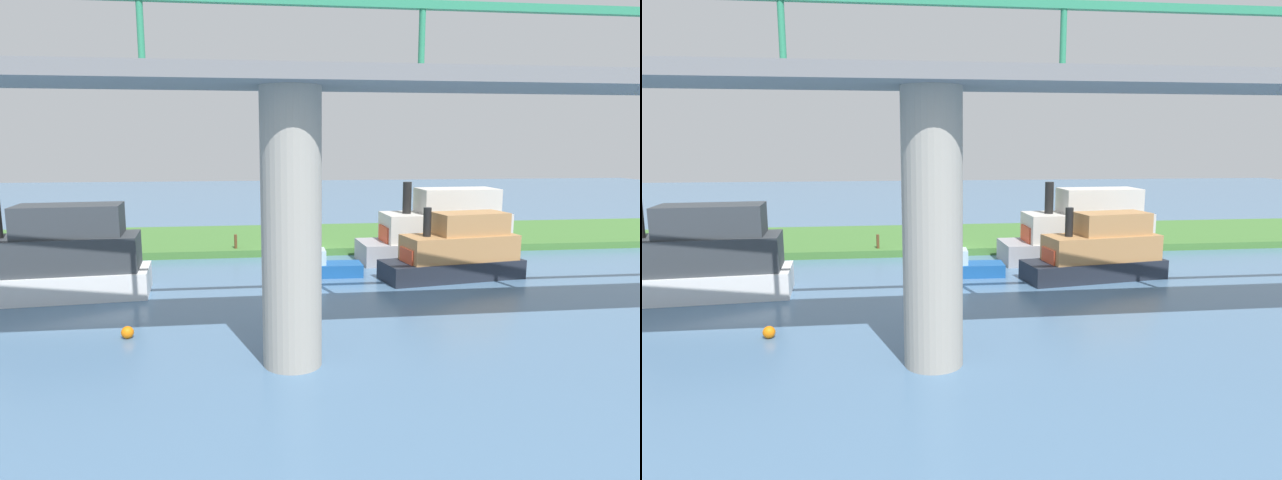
% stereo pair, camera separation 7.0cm
% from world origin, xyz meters
% --- Properties ---
extents(ground_plane, '(160.00, 160.00, 0.00)m').
position_xyz_m(ground_plane, '(0.00, 0.00, 0.00)').
color(ground_plane, '#4C7093').
extents(grassy_bank, '(80.00, 12.00, 0.50)m').
position_xyz_m(grassy_bank, '(0.00, -6.00, 0.25)').
color(grassy_bank, '#427533').
rests_on(grassy_bank, ground).
extents(bridge_pylon, '(2.07, 2.07, 9.59)m').
position_xyz_m(bridge_pylon, '(2.34, 18.99, 4.79)').
color(bridge_pylon, '#9E998E').
rests_on(bridge_pylon, ground).
extents(bridge_span, '(70.27, 4.30, 3.25)m').
position_xyz_m(bridge_span, '(2.34, 18.97, 10.08)').
color(bridge_span, slate).
rests_on(bridge_span, bridge_pylon).
extents(person_on_bank, '(0.51, 0.51, 1.39)m').
position_xyz_m(person_on_bank, '(-0.15, -1.39, 1.20)').
color(person_on_bank, '#2D334C').
rests_on(person_on_bank, grassy_bank).
extents(mooring_post, '(0.20, 0.20, 0.98)m').
position_xyz_m(mooring_post, '(4.76, -0.92, 0.99)').
color(mooring_post, brown).
rests_on(mooring_post, grassy_bank).
extents(houseboat_blue, '(10.40, 3.80, 5.26)m').
position_xyz_m(houseboat_blue, '(-8.88, 2.40, 1.95)').
color(houseboat_blue, '#99999E').
rests_on(houseboat_blue, ground).
extents(motorboat_red, '(8.51, 3.99, 4.18)m').
position_xyz_m(motorboat_red, '(-8.06, 7.38, 1.55)').
color(motorboat_red, '#1E232D').
rests_on(motorboat_red, ground).
extents(riverboat_paddlewheel, '(10.36, 4.28, 5.16)m').
position_xyz_m(riverboat_paddlewheel, '(13.71, 8.78, 1.91)').
color(riverboat_paddlewheel, white).
rests_on(riverboat_paddlewheel, ground).
extents(skiff_small, '(4.82, 1.83, 1.59)m').
position_xyz_m(skiff_small, '(-0.23, 5.84, 0.57)').
color(skiff_small, '#195199').
rests_on(skiff_small, ground).
extents(marker_buoy, '(0.50, 0.50, 0.50)m').
position_xyz_m(marker_buoy, '(8.72, 15.54, 0.25)').
color(marker_buoy, orange).
rests_on(marker_buoy, ground).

